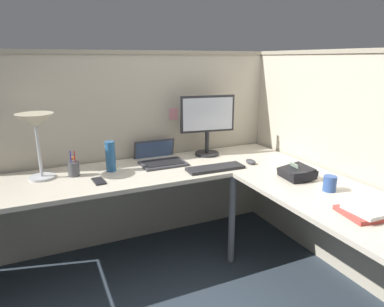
{
  "coord_description": "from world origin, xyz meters",
  "views": [
    {
      "loc": [
        -1.08,
        -1.84,
        1.52
      ],
      "look_at": [
        -0.13,
        0.24,
        0.88
      ],
      "focal_mm": 31.91,
      "sensor_mm": 36.0,
      "label": 1
    }
  ],
  "objects_px": {
    "office_phone": "(297,173)",
    "book_stack": "(370,211)",
    "keyboard": "(215,168)",
    "coffee_mug": "(330,183)",
    "desk_lamp_dome": "(36,126)",
    "laptop": "(159,158)",
    "monitor": "(207,121)",
    "thermos_flask": "(110,156)",
    "computer_mouse": "(251,162)",
    "pen_cup": "(74,169)",
    "cell_phone": "(99,181)"
  },
  "relations": [
    {
      "from": "office_phone",
      "to": "book_stack",
      "type": "bearing_deg",
      "value": -92.82
    },
    {
      "from": "keyboard",
      "to": "coffee_mug",
      "type": "bearing_deg",
      "value": -54.97
    },
    {
      "from": "book_stack",
      "to": "desk_lamp_dome",
      "type": "bearing_deg",
      "value": 139.56
    },
    {
      "from": "book_stack",
      "to": "laptop",
      "type": "bearing_deg",
      "value": 116.73
    },
    {
      "from": "desk_lamp_dome",
      "to": "book_stack",
      "type": "xyz_separation_m",
      "value": [
        1.55,
        -1.32,
        -0.34
      ]
    },
    {
      "from": "monitor",
      "to": "thermos_flask",
      "type": "distance_m",
      "value": 0.85
    },
    {
      "from": "keyboard",
      "to": "book_stack",
      "type": "bearing_deg",
      "value": -67.66
    },
    {
      "from": "office_phone",
      "to": "book_stack",
      "type": "height_order",
      "value": "office_phone"
    },
    {
      "from": "laptop",
      "to": "coffee_mug",
      "type": "bearing_deg",
      "value": -54.09
    },
    {
      "from": "office_phone",
      "to": "book_stack",
      "type": "xyz_separation_m",
      "value": [
        -0.03,
        -0.59,
        -0.02
      ]
    },
    {
      "from": "computer_mouse",
      "to": "desk_lamp_dome",
      "type": "distance_m",
      "value": 1.55
    },
    {
      "from": "laptop",
      "to": "pen_cup",
      "type": "height_order",
      "value": "pen_cup"
    },
    {
      "from": "keyboard",
      "to": "computer_mouse",
      "type": "distance_m",
      "value": 0.32
    },
    {
      "from": "pen_cup",
      "to": "office_phone",
      "type": "xyz_separation_m",
      "value": [
        1.37,
        -0.69,
        -0.02
      ]
    },
    {
      "from": "keyboard",
      "to": "book_stack",
      "type": "relative_size",
      "value": 1.39
    },
    {
      "from": "cell_phone",
      "to": "thermos_flask",
      "type": "bearing_deg",
      "value": 52.69
    },
    {
      "from": "pen_cup",
      "to": "thermos_flask",
      "type": "bearing_deg",
      "value": -0.01
    },
    {
      "from": "desk_lamp_dome",
      "to": "office_phone",
      "type": "bearing_deg",
      "value": -24.71
    },
    {
      "from": "thermos_flask",
      "to": "book_stack",
      "type": "height_order",
      "value": "thermos_flask"
    },
    {
      "from": "monitor",
      "to": "coffee_mug",
      "type": "xyz_separation_m",
      "value": [
        0.32,
        -1.04,
        -0.25
      ]
    },
    {
      "from": "desk_lamp_dome",
      "to": "book_stack",
      "type": "height_order",
      "value": "desk_lamp_dome"
    },
    {
      "from": "keyboard",
      "to": "desk_lamp_dome",
      "type": "xyz_separation_m",
      "value": [
        -1.17,
        0.32,
        0.35
      ]
    },
    {
      "from": "thermos_flask",
      "to": "pen_cup",
      "type": "bearing_deg",
      "value": 179.99
    },
    {
      "from": "monitor",
      "to": "computer_mouse",
      "type": "distance_m",
      "value": 0.5
    },
    {
      "from": "thermos_flask",
      "to": "book_stack",
      "type": "relative_size",
      "value": 0.71
    },
    {
      "from": "keyboard",
      "to": "cell_phone",
      "type": "height_order",
      "value": "keyboard"
    },
    {
      "from": "thermos_flask",
      "to": "cell_phone",
      "type": "bearing_deg",
      "value": -122.78
    },
    {
      "from": "monitor",
      "to": "desk_lamp_dome",
      "type": "bearing_deg",
      "value": -177.52
    },
    {
      "from": "computer_mouse",
      "to": "desk_lamp_dome",
      "type": "xyz_separation_m",
      "value": [
        -1.48,
        0.31,
        0.35
      ]
    },
    {
      "from": "monitor",
      "to": "keyboard",
      "type": "height_order",
      "value": "monitor"
    },
    {
      "from": "laptop",
      "to": "desk_lamp_dome",
      "type": "distance_m",
      "value": 0.93
    },
    {
      "from": "laptop",
      "to": "monitor",
      "type": "bearing_deg",
      "value": 1.03
    },
    {
      "from": "office_phone",
      "to": "coffee_mug",
      "type": "relative_size",
      "value": 2.33
    },
    {
      "from": "thermos_flask",
      "to": "book_stack",
      "type": "xyz_separation_m",
      "value": [
        1.09,
        -1.28,
        -0.09
      ]
    },
    {
      "from": "pen_cup",
      "to": "book_stack",
      "type": "height_order",
      "value": "pen_cup"
    },
    {
      "from": "cell_phone",
      "to": "computer_mouse",
      "type": "bearing_deg",
      "value": -8.45
    },
    {
      "from": "keyboard",
      "to": "cell_phone",
      "type": "xyz_separation_m",
      "value": [
        -0.83,
        0.09,
        -0.01
      ]
    },
    {
      "from": "pen_cup",
      "to": "laptop",
      "type": "bearing_deg",
      "value": 7.57
    },
    {
      "from": "desk_lamp_dome",
      "to": "thermos_flask",
      "type": "distance_m",
      "value": 0.53
    },
    {
      "from": "thermos_flask",
      "to": "coffee_mug",
      "type": "xyz_separation_m",
      "value": [
        1.14,
        -0.94,
        -0.06
      ]
    },
    {
      "from": "cell_phone",
      "to": "book_stack",
      "type": "bearing_deg",
      "value": -46.55
    },
    {
      "from": "office_phone",
      "to": "coffee_mug",
      "type": "distance_m",
      "value": 0.26
    },
    {
      "from": "desk_lamp_dome",
      "to": "pen_cup",
      "type": "relative_size",
      "value": 2.47
    },
    {
      "from": "desk_lamp_dome",
      "to": "cell_phone",
      "type": "bearing_deg",
      "value": -34.13
    },
    {
      "from": "desk_lamp_dome",
      "to": "office_phone",
      "type": "xyz_separation_m",
      "value": [
        1.58,
        -0.73,
        -0.33
      ]
    },
    {
      "from": "cell_phone",
      "to": "thermos_flask",
      "type": "relative_size",
      "value": 0.65
    },
    {
      "from": "thermos_flask",
      "to": "coffee_mug",
      "type": "relative_size",
      "value": 2.29
    },
    {
      "from": "thermos_flask",
      "to": "book_stack",
      "type": "bearing_deg",
      "value": -49.7
    },
    {
      "from": "monitor",
      "to": "thermos_flask",
      "type": "xyz_separation_m",
      "value": [
        -0.83,
        -0.09,
        -0.18
      ]
    },
    {
      "from": "pen_cup",
      "to": "cell_phone",
      "type": "xyz_separation_m",
      "value": [
        0.13,
        -0.19,
        -0.05
      ]
    }
  ]
}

